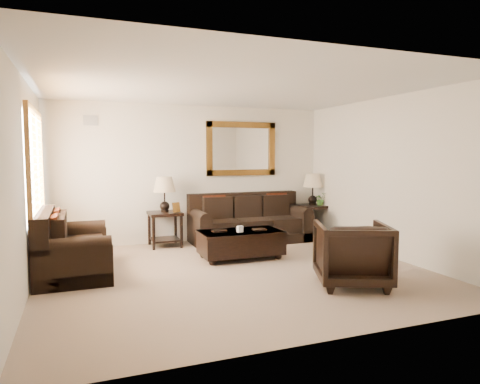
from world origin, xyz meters
name	(u,v)px	position (x,y,z in m)	size (l,w,h in m)	color
room	(236,181)	(0.00, 0.00, 1.35)	(5.51, 5.01, 2.71)	#8A725F
window	(36,167)	(-2.70, 0.90, 1.55)	(0.07, 1.96, 1.66)	white
mirror	(241,149)	(1.03, 2.47, 1.85)	(1.50, 0.06, 1.10)	#553611
air_vent	(90,120)	(-1.90, 2.48, 2.35)	(0.25, 0.02, 0.18)	#999999
sofa	(249,224)	(1.03, 2.04, 0.35)	(2.33, 1.01, 0.95)	black
loveseat	(69,251)	(-2.30, 0.74, 0.34)	(0.99, 1.67, 0.94)	black
end_table_left	(165,201)	(-0.63, 2.16, 0.86)	(0.60, 0.60, 1.32)	black
end_table_right	(313,195)	(2.54, 2.16, 0.86)	(0.60, 0.60, 1.33)	black
coffee_table	(241,241)	(0.36, 0.76, 0.29)	(1.38, 0.76, 0.58)	black
armchair	(352,251)	(1.22, -1.13, 0.47)	(0.90, 0.85, 0.93)	black
potted_plant	(321,200)	(2.67, 2.05, 0.76)	(0.24, 0.27, 0.21)	#2E5D20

